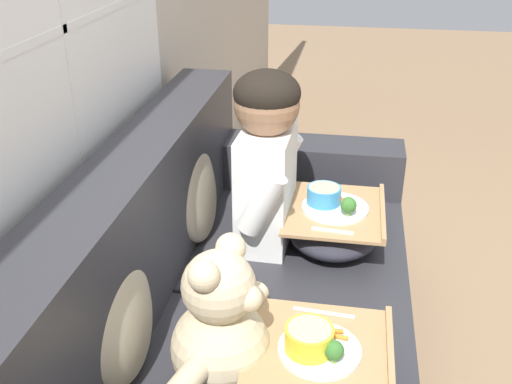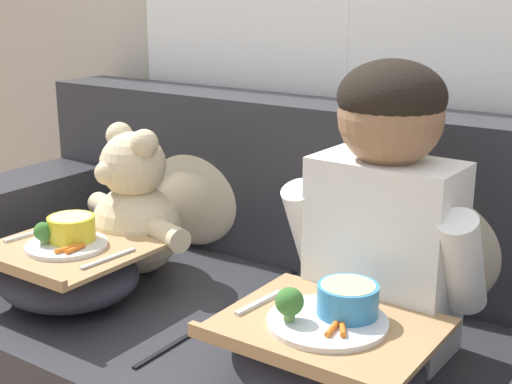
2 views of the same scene
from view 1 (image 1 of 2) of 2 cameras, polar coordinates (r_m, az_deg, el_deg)
wall_back_with_window at (r=1.81m, az=-19.18°, el=14.01°), size 8.00×0.08×2.60m
couch at (r=2.06m, az=-1.88°, el=-12.87°), size 1.98×1.00×0.95m
throw_pillow_behind_child at (r=2.25m, az=-6.02°, el=0.52°), size 0.42×0.20×0.44m
throw_pillow_behind_teddy at (r=1.63m, az=-13.17°, el=-11.24°), size 0.38×0.18×0.40m
child_figure at (r=2.13m, az=1.04°, el=3.85°), size 0.47×0.23×0.66m
teddy_bear at (r=1.57m, az=-3.24°, el=-13.10°), size 0.46×0.34×0.43m
lap_tray_child at (r=2.23m, az=7.41°, el=-3.11°), size 0.42×0.36×0.23m
lap_tray_teddy at (r=1.61m, az=5.93°, el=-16.68°), size 0.39×0.37×0.23m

